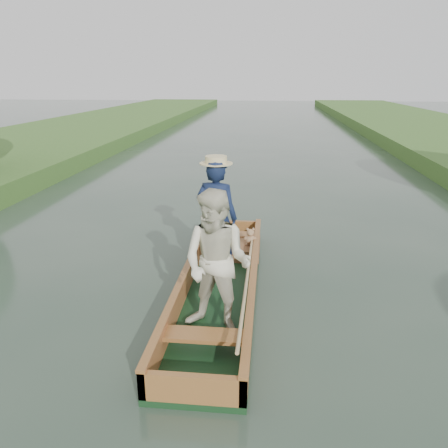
# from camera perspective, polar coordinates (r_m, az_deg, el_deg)

# --- Properties ---
(ground) EXTENTS (120.00, 120.00, 0.00)m
(ground) POSITION_cam_1_polar(r_m,az_deg,el_deg) (6.83, -0.53, -9.19)
(ground) COLOR #283D30
(ground) RESTS_ON ground
(trees_far) EXTENTS (21.21, 5.10, 4.45)m
(trees_far) POSITION_cam_1_polar(r_m,az_deg,el_deg) (10.43, -1.66, 15.42)
(trees_far) COLOR #47331E
(trees_far) RESTS_ON ground
(punt) EXTENTS (1.18, 5.00, 2.01)m
(punt) POSITION_cam_1_polar(r_m,az_deg,el_deg) (6.33, -0.59, -4.29)
(punt) COLOR #133218
(punt) RESTS_ON ground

